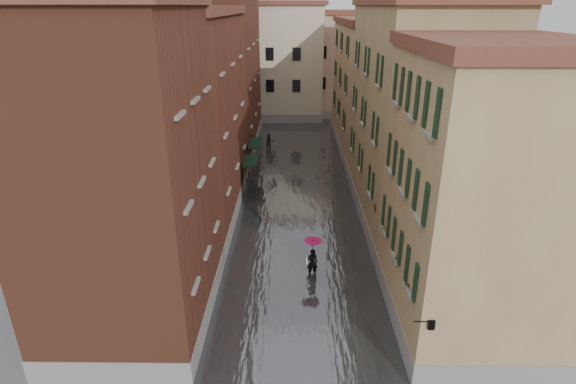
{
  "coord_description": "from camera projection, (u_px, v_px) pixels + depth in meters",
  "views": [
    {
      "loc": [
        -0.36,
        -18.37,
        12.98
      ],
      "look_at": [
        -0.64,
        5.6,
        3.0
      ],
      "focal_mm": 28.0,
      "sensor_mm": 36.0,
      "label": 1
    }
  ],
  "objects": [
    {
      "name": "building_right_far",
      "position": [
        372.0,
        89.0,
        41.82
      ],
      "size": [
        6.0,
        16.0,
        11.5
      ],
      "primitive_type": "cube",
      "color": "#98774E",
      "rests_on": "ground"
    },
    {
      "name": "ground",
      "position": [
        300.0,
        293.0,
        21.94
      ],
      "size": [
        120.0,
        120.0,
        0.0
      ],
      "primitive_type": "plane",
      "color": "#59585B",
      "rests_on": "ground"
    },
    {
      "name": "wall_lantern",
      "position": [
        430.0,
        324.0,
        15.2
      ],
      "size": [
        0.71,
        0.22,
        0.35
      ],
      "color": "black",
      "rests_on": "ground"
    },
    {
      "name": "building_end_pink",
      "position": [
        344.0,
        65.0,
        56.5
      ],
      "size": [
        10.0,
        9.0,
        12.0
      ],
      "primitive_type": "cube",
      "color": "#CF9D91",
      "rests_on": "ground"
    },
    {
      "name": "awning_near",
      "position": [
        250.0,
        161.0,
        32.79
      ],
      "size": [
        1.09,
        3.03,
        2.8
      ],
      "color": "black",
      "rests_on": "ground"
    },
    {
      "name": "building_left_far",
      "position": [
        222.0,
        75.0,
        41.49
      ],
      "size": [
        6.0,
        16.0,
        14.0
      ],
      "primitive_type": "cube",
      "color": "brown",
      "rests_on": "ground"
    },
    {
      "name": "building_right_near",
      "position": [
        478.0,
        202.0,
        17.81
      ],
      "size": [
        6.0,
        8.0,
        11.5
      ],
      "primitive_type": "cube",
      "color": "#98774E",
      "rests_on": "ground"
    },
    {
      "name": "pedestrian_far",
      "position": [
        269.0,
        142.0,
        43.23
      ],
      "size": [
        0.96,
        0.85,
        1.63
      ],
      "primitive_type": "imported",
      "rotation": [
        0.0,
        0.0,
        0.35
      ],
      "color": "black",
      "rests_on": "ground"
    },
    {
      "name": "pedestrian_main",
      "position": [
        312.0,
        255.0,
        22.82
      ],
      "size": [
        0.94,
        0.94,
        2.06
      ],
      "color": "black",
      "rests_on": "ground"
    },
    {
      "name": "floodwater",
      "position": [
        298.0,
        190.0,
        33.91
      ],
      "size": [
        10.0,
        60.0,
        0.2
      ],
      "primitive_type": "cube",
      "color": "#474A4E",
      "rests_on": "ground"
    },
    {
      "name": "window_planters",
      "position": [
        393.0,
        236.0,
        19.9
      ],
      "size": [
        0.59,
        8.07,
        0.84
      ],
      "color": "brown",
      "rests_on": "ground"
    },
    {
      "name": "building_left_near",
      "position": [
        125.0,
        183.0,
        17.68
      ],
      "size": [
        6.0,
        8.0,
        13.0
      ],
      "primitive_type": "cube",
      "color": "brown",
      "rests_on": "ground"
    },
    {
      "name": "awning_far",
      "position": [
        255.0,
        144.0,
        36.92
      ],
      "size": [
        1.09,
        3.4,
        2.8
      ],
      "color": "black",
      "rests_on": "ground"
    },
    {
      "name": "building_end_cream",
      "position": [
        272.0,
        63.0,
        54.56
      ],
      "size": [
        12.0,
        9.0,
        13.0
      ],
      "primitive_type": "cube",
      "color": "beige",
      "rests_on": "ground"
    },
    {
      "name": "building_right_mid",
      "position": [
        412.0,
        119.0,
        27.68
      ],
      "size": [
        6.0,
        14.0,
        13.0
      ],
      "primitive_type": "cube",
      "color": "tan",
      "rests_on": "ground"
    },
    {
      "name": "building_left_mid",
      "position": [
        187.0,
        122.0,
        27.93
      ],
      "size": [
        6.0,
        14.0,
        12.5
      ],
      "primitive_type": "cube",
      "color": "brown",
      "rests_on": "ground"
    }
  ]
}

